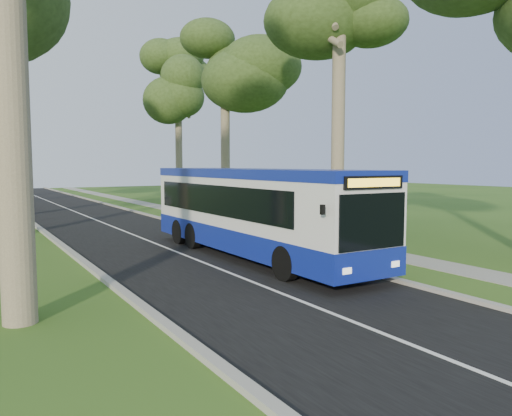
{
  "coord_description": "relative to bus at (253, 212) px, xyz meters",
  "views": [
    {
      "loc": [
        -10.51,
        -15.27,
        3.31
      ],
      "look_at": [
        -0.42,
        1.53,
        1.6
      ],
      "focal_mm": 35.0,
      "sensor_mm": 36.0,
      "label": 1
    }
  ],
  "objects": [
    {
      "name": "road",
      "position": [
        -1.99,
        10.11,
        -1.63
      ],
      "size": [
        7.0,
        100.0,
        0.02
      ],
      "primitive_type": "cube",
      "color": "black",
      "rests_on": "ground"
    },
    {
      "name": "tree_east_c",
      "position": [
        8.31,
        18.11,
        9.64
      ],
      "size": [
        5.2,
        5.2,
        15.22
      ],
      "color": "#7A6B56",
      "rests_on": "ground"
    },
    {
      "name": "ground",
      "position": [
        1.51,
        0.11,
        -1.64
      ],
      "size": [
        120.0,
        120.0,
        0.0
      ],
      "primitive_type": "plane",
      "color": "#2F551A",
      "rests_on": "ground"
    },
    {
      "name": "kerb_east",
      "position": [
        1.51,
        10.11,
        -1.58
      ],
      "size": [
        0.25,
        100.0,
        0.12
      ],
      "primitive_type": "cube",
      "color": "#9E9B93",
      "rests_on": "ground"
    },
    {
      "name": "tree_east_d",
      "position": [
        9.51,
        30.11,
        9.31
      ],
      "size": [
        5.2,
        5.2,
        14.78
      ],
      "color": "#7A6B56",
      "rests_on": "ground"
    },
    {
      "name": "centre_line",
      "position": [
        -1.99,
        10.11,
        -1.61
      ],
      "size": [
        0.12,
        100.0,
        0.0
      ],
      "primitive_type": "cube",
      "color": "white",
      "rests_on": "road"
    },
    {
      "name": "bus_shelter",
      "position": [
        3.15,
        2.84,
        0.04
      ],
      "size": [
        1.84,
        2.95,
        2.39
      ],
      "rotation": [
        0.0,
        0.0,
        -0.12
      ],
      "color": "black",
      "rests_on": "ground"
    },
    {
      "name": "bus",
      "position": [
        0.0,
        0.0,
        0.0
      ],
      "size": [
        2.52,
        11.93,
        3.16
      ],
      "rotation": [
        0.0,
        0.0,
        0.0
      ],
      "color": "white",
      "rests_on": "ground"
    },
    {
      "name": "footpath",
      "position": [
        4.51,
        10.11,
        -1.63
      ],
      "size": [
        1.5,
        100.0,
        0.02
      ],
      "primitive_type": "cube",
      "color": "gray",
      "rests_on": "ground"
    },
    {
      "name": "bus_stop_sign",
      "position": [
        2.4,
        -0.33,
        -0.09
      ],
      "size": [
        0.11,
        0.35,
        2.48
      ],
      "rotation": [
        0.0,
        0.0,
        -0.18
      ],
      "color": "gray",
      "rests_on": "ground"
    },
    {
      "name": "kerb_west",
      "position": [
        -5.49,
        10.11,
        -1.58
      ],
      "size": [
        0.25,
        100.0,
        0.12
      ],
      "primitive_type": "cube",
      "color": "#9E9B93",
      "rests_on": "ground"
    },
    {
      "name": "litter_bin",
      "position": [
        2.64,
        5.52,
        -1.14
      ],
      "size": [
        0.56,
        0.56,
        0.98
      ],
      "rotation": [
        0.0,
        0.0,
        0.05
      ],
      "color": "black",
      "rests_on": "ground"
    }
  ]
}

